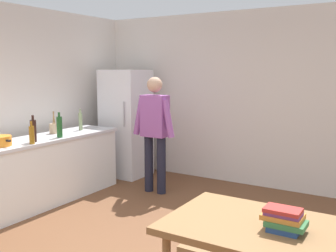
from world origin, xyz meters
The scene contains 11 objects.
wall_back centered at (0.00, 3.00, 1.35)m, with size 6.40×0.12×2.70m, color silver.
kitchen_counter centered at (-2.00, 0.80, 0.45)m, with size 0.64×2.20×0.90m.
refrigerator centered at (-1.90, 2.40, 0.90)m, with size 0.70×0.67×1.80m.
person centered at (-0.95, 1.85, 0.98)m, with size 0.70×0.22×1.70m.
dining_table centered at (1.40, -0.30, 0.67)m, with size 1.40×0.90×0.75m.
utensil_jar centered at (-2.12, 1.00, 0.98)m, with size 0.11×0.11×0.32m.
bottle_oil_amber centered at (-1.75, 0.32, 1.02)m, with size 0.06×0.06×0.28m.
bottle_wine_green centered at (-1.80, 0.82, 1.05)m, with size 0.08×0.08×0.34m.
bottle_vinegar_tall centered at (-2.02, 1.44, 1.04)m, with size 0.06×0.06×0.32m.
bottle_wine_dark centered at (-1.83, 0.42, 1.05)m, with size 0.08×0.08×0.34m.
book_stack centered at (1.51, -0.32, 0.83)m, with size 0.29×0.20×0.16m.
Camera 1 is at (2.14, -2.81, 1.81)m, focal length 41.65 mm.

